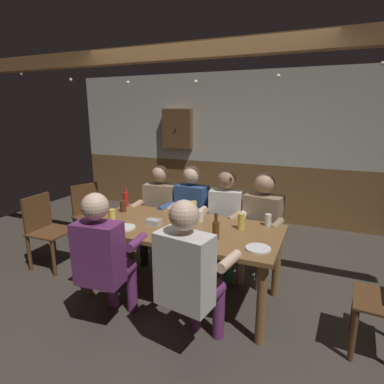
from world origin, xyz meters
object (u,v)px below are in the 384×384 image
chair_empty_near_right (46,229)px  plate_1 (258,248)px  person_0 (159,208)px  pint_glass_3 (193,208)px  person_3 (261,221)px  pint_glass_5 (123,206)px  condiment_caddy (154,222)px  pint_glass_4 (241,222)px  pint_glass_0 (112,217)px  bottle_1 (216,229)px  dining_table (181,236)px  bottle_0 (100,218)px  pint_glass_1 (176,211)px  pint_glass_2 (200,216)px  chair_empty_near_left (91,214)px  pint_glass_6 (184,225)px  wall_dart_cabinet (177,129)px  person_2 (224,217)px  bottle_2 (126,199)px  pint_glass_7 (268,220)px  person_5 (189,272)px  person_1 (189,212)px  plate_0 (124,227)px  person_4 (104,255)px

chair_empty_near_right → plate_1: 2.62m
person_0 → pint_glass_3: 0.70m
person_3 → pint_glass_5: 1.55m
condiment_caddy → pint_glass_4: bearing=14.0°
chair_empty_near_right → pint_glass_0: size_ratio=5.74×
chair_empty_near_right → bottle_1: 2.24m
dining_table → bottle_0: bearing=-153.2°
pint_glass_4 → pint_glass_0: bearing=-163.3°
bottle_0 → pint_glass_3: bearing=48.0°
condiment_caddy → pint_glass_4: (0.84, 0.21, 0.05)m
pint_glass_1 → pint_glass_3: size_ratio=0.80×
dining_table → pint_glass_2: (0.10, 0.22, 0.15)m
person_3 → chair_empty_near_left: 2.34m
pint_glass_0 → bottle_0: bearing=-103.0°
pint_glass_1 → pint_glass_5: (-0.63, -0.07, 0.00)m
chair_empty_near_left → pint_glass_6: 1.94m
pint_glass_1 → wall_dart_cabinet: 2.73m
person_2 → pint_glass_0: size_ratio=7.91×
dining_table → pint_glass_4: (0.56, 0.16, 0.18)m
condiment_caddy → pint_glass_6: pint_glass_6 is taller
person_3 → bottle_0: (-1.34, -1.05, 0.18)m
pint_glass_3 → bottle_2: bearing=-178.6°
pint_glass_7 → person_5: bearing=-109.8°
person_1 → pint_glass_1: (0.05, -0.43, 0.14)m
plate_0 → bottle_2: (-0.41, 0.63, 0.08)m
person_3 → person_2: bearing=10.4°
condiment_caddy → pint_glass_0: bearing=-157.5°
plate_1 → bottle_0: (-1.50, -0.12, 0.09)m
person_4 → pint_glass_4: size_ratio=7.89×
person_3 → pint_glass_7: bearing=119.9°
bottle_1 → condiment_caddy: bearing=171.3°
person_2 → person_3: (0.41, 0.02, 0.01)m
person_4 → chair_empty_near_right: (-1.40, 0.66, -0.21)m
plate_1 → pint_glass_1: pint_glass_1 is taller
pint_glass_5 → pint_glass_7: (1.58, 0.18, -0.00)m
chair_empty_near_right → pint_glass_1: 1.68m
person_5 → bottle_1: (0.02, 0.54, 0.15)m
person_1 → plate_0: 0.98m
person_0 → person_4: 1.41m
chair_empty_near_right → condiment_caddy: size_ratio=6.29×
condiment_caddy → bottle_0: bearing=-144.0°
bottle_0 → pint_glass_0: bottle_0 is taller
pint_glass_3 → pint_glass_7: pint_glass_3 is taller
person_2 → pint_glass_0: 1.27m
chair_empty_near_right → pint_glass_1: (1.62, 0.29, 0.34)m
person_2 → bottle_0: bearing=39.6°
person_1 → person_3: (0.86, 0.02, 0.00)m
bottle_2 → chair_empty_near_right: bearing=-155.7°
chair_empty_near_left → bottle_2: 0.92m
chair_empty_near_left → plate_1: size_ratio=4.26×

